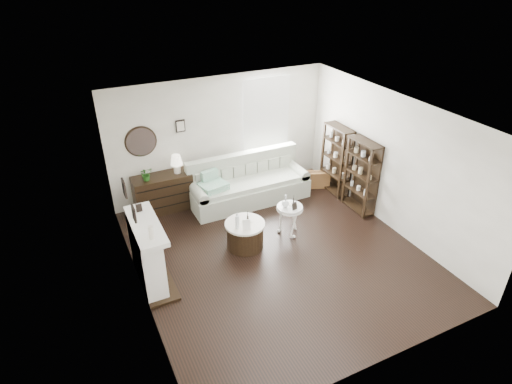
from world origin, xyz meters
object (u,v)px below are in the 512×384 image
sofa (248,186)px  dresser (163,193)px  drum_table (245,235)px  pedestal_table (290,209)px

sofa → dresser: (-1.83, 0.39, 0.07)m
sofa → drum_table: sofa is taller
sofa → pedestal_table: size_ratio=4.28×
sofa → pedestal_table: bearing=-83.9°
sofa → pedestal_table: (0.17, -1.58, 0.23)m
dresser → pedestal_table: 2.81m
sofa → drum_table: size_ratio=3.51×
drum_table → pedestal_table: bearing=1.3°
drum_table → pedestal_table: 1.02m
dresser → drum_table: (1.03, -1.99, -0.14)m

